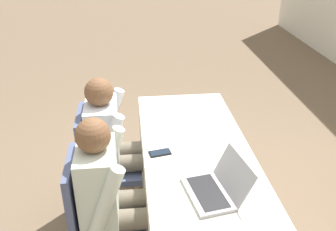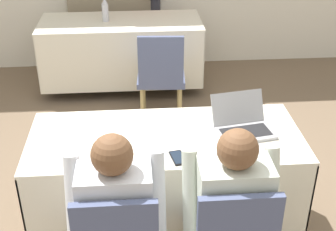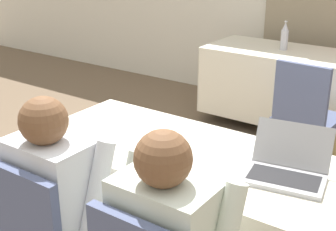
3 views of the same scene
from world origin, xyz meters
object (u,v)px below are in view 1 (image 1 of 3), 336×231
at_px(chair_near_right, 97,214).
at_px(laptop, 216,188).
at_px(chair_near_left, 102,160).
at_px(person_checkered_shirt, 114,141).
at_px(person_white_shirt, 112,193).
at_px(cell_phone, 160,153).

bearing_deg(chair_near_right, laptop, -105.66).
distance_m(chair_near_left, person_checkered_shirt, 0.19).
height_order(chair_near_left, chair_near_right, same).
height_order(chair_near_right, person_white_shirt, person_white_shirt).
relative_size(laptop, chair_near_right, 0.43).
bearing_deg(laptop, person_white_shirt, -118.29).
bearing_deg(chair_near_right, cell_phone, -59.81).
distance_m(cell_phone, person_white_shirt, 0.41).
bearing_deg(chair_near_left, chair_near_right, -180.00).
bearing_deg(person_checkered_shirt, cell_phone, -137.97).
xyz_separation_m(person_checkered_shirt, person_white_shirt, (0.59, 0.00, 0.00)).
bearing_deg(person_white_shirt, laptop, -108.27).
xyz_separation_m(chair_near_right, person_white_shirt, (0.00, 0.10, 0.16)).
xyz_separation_m(laptop, chair_near_right, (-0.19, -0.68, -0.30)).
bearing_deg(cell_phone, chair_near_left, -141.18).
height_order(chair_near_left, person_white_shirt, person_white_shirt).
xyz_separation_m(chair_near_right, person_checkered_shirt, (-0.59, 0.10, 0.16)).
bearing_deg(laptop, chair_near_left, -148.68).
bearing_deg(person_white_shirt, chair_near_left, 9.97).
xyz_separation_m(cell_phone, chair_near_right, (0.24, -0.41, -0.26)).
bearing_deg(chair_near_left, person_checkered_shirt, -90.00).
relative_size(laptop, cell_phone, 2.56).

